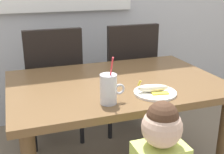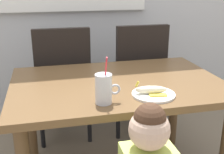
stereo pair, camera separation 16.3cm
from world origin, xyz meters
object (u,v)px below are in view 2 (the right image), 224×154
Objects in this scene: dining_chair_left at (63,78)px; milk_cup at (104,90)px; dining_table at (118,97)px; peeled_banana at (152,90)px; snack_plate at (153,94)px; dining_chair_right at (137,73)px.

milk_cup is (0.14, -0.93, 0.24)m from dining_chair_left.
dining_table is 0.37m from milk_cup.
peeled_banana is (0.12, -0.26, 0.13)m from dining_table.
dining_table is 5.12× the size of milk_cup.
milk_cup reaches higher than snack_plate.
dining_chair_right is at bearing 77.11° from snack_plate.
dining_chair_right is (0.33, 0.63, -0.07)m from dining_table.
dining_table is 1.32× the size of dining_chair_left.
dining_chair_right is 3.88× the size of milk_cup.
snack_plate is at bearing -5.56° from peeled_banana.
milk_cup is at bearing 62.68° from dining_chair_right.
dining_chair_right is 0.93m from snack_plate.
peeled_banana reaches higher than dining_table.
dining_chair_left is at bearing 114.57° from peeled_banana.
milk_cup is at bearing -116.66° from dining_table.
dining_chair_right is 4.17× the size of snack_plate.
peeled_banana is at bearing 174.44° from snack_plate.
dining_chair_left is at bearing 115.11° from snack_plate.
dining_chair_right reaches higher than peeled_banana.
peeled_banana reaches higher than snack_plate.
dining_chair_right is at bearing 62.38° from dining_table.
peeled_banana is (-0.21, -0.89, 0.20)m from dining_chair_right.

